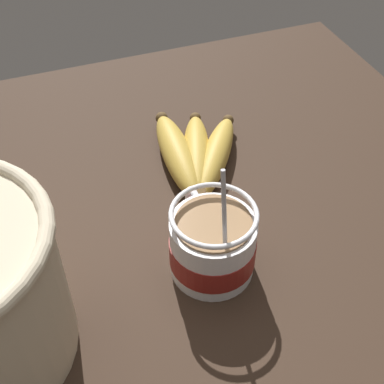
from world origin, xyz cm
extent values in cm
cube|color=#332319|center=(0.00, 0.00, 1.66)|extent=(97.23, 97.23, 3.32)
cylinder|color=silver|center=(-3.24, -3.54, 7.28)|extent=(10.04, 10.04, 7.93)
cylinder|color=maroon|center=(-3.24, -3.54, 6.63)|extent=(10.24, 10.24, 3.32)
torus|color=silver|center=(2.69, -3.54, 8.06)|extent=(5.45, 0.90, 5.45)
cylinder|color=#997551|center=(-3.24, -3.54, 11.34)|extent=(8.84, 8.84, 0.40)
torus|color=silver|center=(-3.24, -3.54, 12.80)|extent=(10.04, 10.04, 0.60)
cylinder|color=#B2B2B7|center=(-6.34, -3.54, 12.80)|extent=(3.17, 0.50, 16.06)
ellipsoid|color=#B2B2B7|center=(-5.00, -3.54, 4.82)|extent=(3.00, 2.00, 0.80)
cylinder|color=#4C381E|center=(5.75, -5.17, 6.27)|extent=(2.00, 2.00, 3.00)
ellipsoid|color=#B79338|center=(13.95, -10.93, 5.23)|extent=(16.97, 13.51, 3.84)
sphere|color=#4C381E|center=(21.33, -16.11, 5.23)|extent=(1.73, 1.73, 1.73)
ellipsoid|color=#B79338|center=(15.15, -8.48, 5.27)|extent=(18.21, 9.64, 3.91)
sphere|color=#4C381E|center=(23.61, -11.45, 5.27)|extent=(1.76, 1.76, 1.76)
ellipsoid|color=#B79338|center=(15.98, -5.83, 5.45)|extent=(18.73, 5.46, 4.27)
sphere|color=#4C381E|center=(25.20, -6.43, 5.45)|extent=(1.92, 1.92, 1.92)
camera|label=1|loc=(-40.25, 12.69, 55.42)|focal=50.00mm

